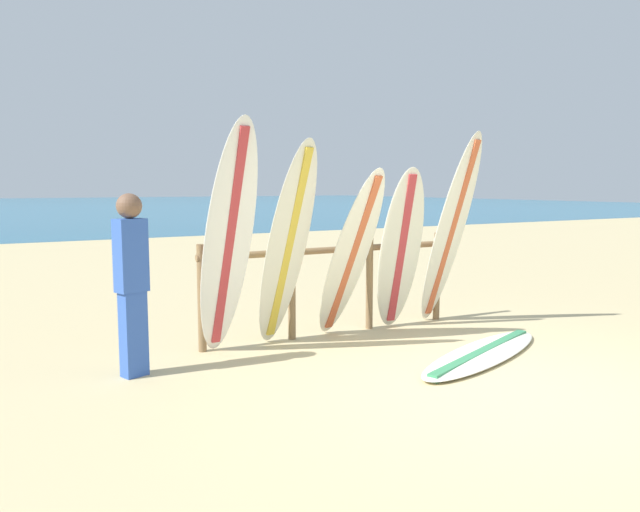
% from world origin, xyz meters
% --- Properties ---
extents(ground_plane, '(120.00, 120.00, 0.00)m').
position_xyz_m(ground_plane, '(0.00, 0.00, 0.00)').
color(ground_plane, '#CCB784').
extents(ocean_water, '(120.00, 80.00, 0.01)m').
position_xyz_m(ocean_water, '(0.00, 58.00, 0.00)').
color(ocean_water, '#196B93').
rests_on(ocean_water, ground).
extents(surfboard_rack, '(3.46, 0.09, 1.20)m').
position_xyz_m(surfboard_rack, '(-0.21, 2.62, 0.76)').
color(surfboard_rack, olive).
rests_on(surfboard_rack, ground).
extents(surfboard_leaning_far_left, '(0.60, 0.98, 2.53)m').
position_xyz_m(surfboard_leaning_far_left, '(-1.73, 2.20, 1.26)').
color(surfboard_leaning_far_left, white).
rests_on(surfboard_leaning_far_left, ground).
extents(surfboard_leaning_left, '(0.72, 0.95, 2.35)m').
position_xyz_m(surfboard_leaning_left, '(-1.00, 2.28, 1.17)').
color(surfboard_leaning_left, silver).
rests_on(surfboard_leaning_left, ground).
extents(surfboard_leaning_center_left, '(0.68, 1.10, 2.05)m').
position_xyz_m(surfboard_leaning_center_left, '(-0.20, 2.22, 1.02)').
color(surfboard_leaning_center_left, white).
rests_on(surfboard_leaning_center_left, ground).
extents(surfboard_leaning_center, '(0.66, 0.71, 2.07)m').
position_xyz_m(surfboard_leaning_center, '(0.62, 2.34, 1.03)').
color(surfboard_leaning_center, silver).
rests_on(surfboard_leaning_center, ground).
extents(surfboard_leaning_center_right, '(0.50, 0.99, 2.51)m').
position_xyz_m(surfboard_leaning_center_right, '(1.32, 2.22, 1.25)').
color(surfboard_leaning_center_right, white).
rests_on(surfboard_leaning_center_right, ground).
extents(surfboard_lying_on_sand, '(2.54, 1.47, 0.08)m').
position_xyz_m(surfboard_lying_on_sand, '(0.67, 0.92, 0.04)').
color(surfboard_lying_on_sand, white).
rests_on(surfboard_lying_on_sand, ground).
extents(beachgoer_standing, '(0.33, 0.26, 1.77)m').
position_xyz_m(beachgoer_standing, '(-2.76, 2.10, 0.97)').
color(beachgoer_standing, '#3359B2').
rests_on(beachgoer_standing, ground).
extents(small_boat_offshore, '(1.49, 2.84, 0.71)m').
position_xyz_m(small_boat_offshore, '(7.35, 27.03, 0.26)').
color(small_boat_offshore, silver).
rests_on(small_boat_offshore, ocean_water).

